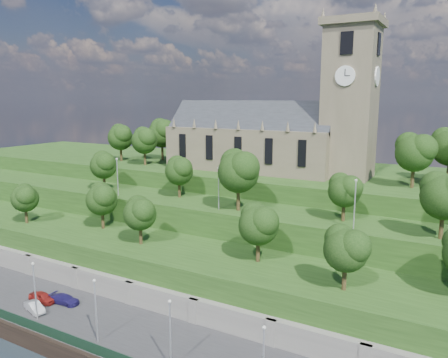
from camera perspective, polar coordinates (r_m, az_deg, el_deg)
The scene contains 15 objects.
promenade at distance 54.90m, azimuth -11.80°, elevation -19.84°, with size 160.00×12.00×2.00m, color #2D2D30.
fence at distance 50.76m, azimuth -16.13°, elevation -20.68°, with size 160.00×0.10×1.20m, color #15301F.
retaining_wall at distance 58.22m, azimuth -7.86°, elevation -16.16°, with size 160.00×2.10×5.00m.
embankment_lower at distance 62.03m, azimuth -4.46°, elevation -12.82°, with size 160.00×12.00×8.00m, color #214316.
embankment_upper at distance 70.09m, azimuth 0.55°, elevation -8.23°, with size 160.00×10.00×12.00m, color #214316.
hilltop at distance 87.94m, azimuth 7.14°, elevation -3.38°, with size 160.00×32.00×15.00m, color #214316.
church at distance 81.58m, azimuth 6.83°, elevation 6.24°, with size 38.60×12.35×27.60m.
trees_lower at distance 57.51m, azimuth -1.73°, elevation -5.23°, with size 69.44×8.92×7.57m.
trees_upper at distance 64.24m, azimuth 3.64°, elevation 0.54°, with size 60.78×8.43×9.21m.
trees_hilltop at distance 79.72m, azimuth 8.12°, elevation 4.96°, with size 73.14×15.60×9.35m.
lamp_posts_promenade at distance 51.45m, azimuth -16.42°, elevation -15.58°, with size 60.36×0.36×7.37m.
lamp_posts_upper at distance 65.00m, azimuth -0.70°, elevation -0.74°, with size 40.36×0.36×6.52m.
car_left at distance 64.23m, azimuth -22.61°, elevation -14.08°, with size 1.61×4.01×1.37m, color maroon.
car_middle at distance 62.09m, azimuth -23.51°, elevation -15.09°, with size 1.31×3.76×1.24m, color #A1A1A6.
car_right at distance 62.84m, azimuth -20.10°, elevation -14.54°, with size 1.70×4.17×1.21m, color #1D164F.
Camera 1 is at (31.79, -29.23, 28.60)m, focal length 35.00 mm.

